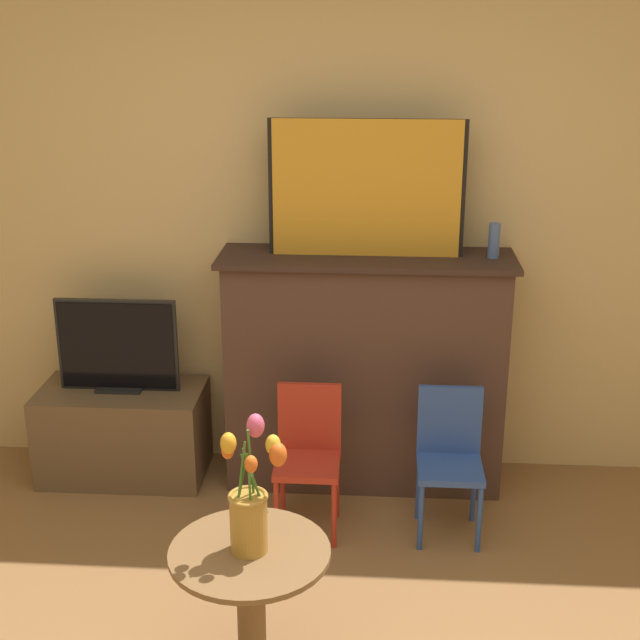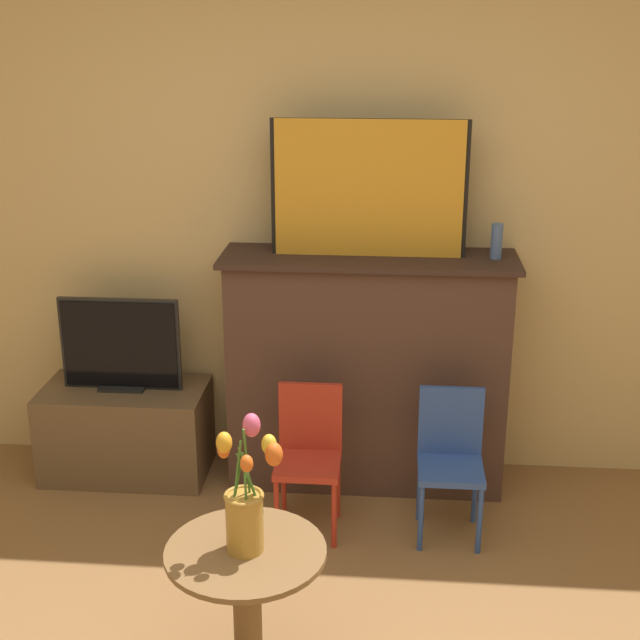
# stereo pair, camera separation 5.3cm
# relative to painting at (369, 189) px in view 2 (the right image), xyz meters

# --- Properties ---
(wall_back) EXTENTS (8.00, 0.06, 2.70)m
(wall_back) POSITION_rel_painting_xyz_m (-0.19, 0.22, -0.12)
(wall_back) COLOR tan
(wall_back) RESTS_ON ground
(fireplace_mantel) EXTENTS (1.38, 0.43, 1.16)m
(fireplace_mantel) POSITION_rel_painting_xyz_m (0.01, -0.01, -0.88)
(fireplace_mantel) COLOR #4C3328
(fireplace_mantel) RESTS_ON ground
(painting) EXTENTS (0.90, 0.03, 0.62)m
(painting) POSITION_rel_painting_xyz_m (0.00, 0.00, 0.00)
(painting) COLOR black
(painting) RESTS_ON fireplace_mantel
(mantel_candle) EXTENTS (0.05, 0.05, 0.16)m
(mantel_candle) POSITION_rel_painting_xyz_m (0.59, -0.01, -0.23)
(mantel_candle) COLOR #4C6699
(mantel_candle) RESTS_ON fireplace_mantel
(tv_stand) EXTENTS (0.81, 0.44, 0.46)m
(tv_stand) POSITION_rel_painting_xyz_m (-1.20, -0.05, -1.24)
(tv_stand) COLOR brown
(tv_stand) RESTS_ON ground
(tv_monitor) EXTENTS (0.59, 0.12, 0.46)m
(tv_monitor) POSITION_rel_painting_xyz_m (-1.20, -0.05, -0.78)
(tv_monitor) COLOR black
(tv_monitor) RESTS_ON tv_stand
(chair_red) EXTENTS (0.29, 0.29, 0.67)m
(chair_red) POSITION_rel_painting_xyz_m (-0.23, -0.46, -1.09)
(chair_red) COLOR #B22D1E
(chair_red) RESTS_ON ground
(chair_blue) EXTENTS (0.29, 0.29, 0.67)m
(chair_blue) POSITION_rel_painting_xyz_m (0.39, -0.45, -1.09)
(chair_blue) COLOR #2D4C99
(chair_blue) RESTS_ON ground
(side_table) EXTENTS (0.53, 0.53, 0.56)m
(side_table) POSITION_rel_painting_xyz_m (-0.34, -1.53, -1.11)
(side_table) COLOR brown
(side_table) RESTS_ON ground
(vase_tulips) EXTENTS (0.21, 0.13, 0.47)m
(vase_tulips) POSITION_rel_painting_xyz_m (-0.33, -1.53, -0.73)
(vase_tulips) COLOR #B78433
(vase_tulips) RESTS_ON side_table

